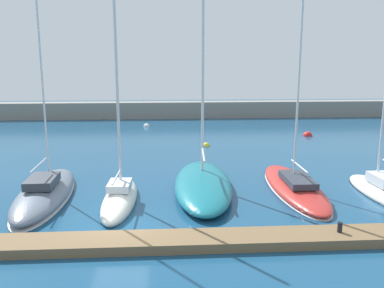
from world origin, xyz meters
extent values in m
plane|color=navy|center=(0.00, 0.00, 0.00)|extent=(120.00, 120.00, 0.00)
cube|color=brown|center=(0.00, -1.91, 0.20)|extent=(35.89, 1.63, 0.40)
cube|color=gray|center=(0.00, 35.55, 1.04)|extent=(108.00, 2.02, 2.09)
ellipsoid|color=slate|center=(-4.45, 4.29, 0.33)|extent=(2.78, 9.17, 1.13)
ellipsoid|color=silver|center=(-4.45, 4.29, 0.02)|extent=(2.80, 9.27, 0.12)
cylinder|color=silver|center=(-4.48, 5.39, 8.91)|extent=(0.10, 0.10, 16.03)
cylinder|color=silver|center=(-4.43, 3.50, 2.11)|extent=(0.16, 3.03, 0.07)
cube|color=#333842|center=(-4.44, 3.91, 1.11)|extent=(1.48, 2.38, 0.44)
ellipsoid|color=silver|center=(-0.31, 3.20, 0.21)|extent=(1.90, 6.63, 1.19)
cylinder|color=silver|center=(-0.29, 3.67, 5.59)|extent=(0.14, 0.14, 9.59)
cylinder|color=silver|center=(-0.34, 2.41, 1.71)|extent=(0.20, 2.63, 0.10)
cube|color=silver|center=(-0.31, 3.25, 0.99)|extent=(1.21, 1.70, 0.39)
ellipsoid|color=#19707F|center=(4.23, 5.19, 0.34)|extent=(3.81, 10.16, 1.19)
cylinder|color=silver|center=(4.30, 6.27, 9.50)|extent=(0.16, 0.16, 17.14)
cylinder|color=silver|center=(4.19, 4.45, 2.28)|extent=(0.29, 3.09, 0.11)
ellipsoid|color=#B72D28|center=(9.53, 4.89, 0.20)|extent=(2.64, 9.46, 0.82)
ellipsoid|color=silver|center=(9.53, 4.89, 0.02)|extent=(2.66, 9.55, 0.12)
cylinder|color=silver|center=(9.54, 5.09, 9.64)|extent=(0.12, 0.12, 18.07)
cylinder|color=silver|center=(9.53, 4.21, 1.63)|extent=(0.11, 2.86, 0.09)
cube|color=#333842|center=(9.53, 4.37, 0.79)|extent=(1.45, 2.99, 0.35)
sphere|color=red|center=(16.23, 21.72, 0.00)|extent=(0.90, 0.90, 0.90)
sphere|color=white|center=(-0.02, 28.57, 0.00)|extent=(0.71, 0.71, 0.71)
sphere|color=yellow|center=(5.66, 17.50, 0.00)|extent=(0.65, 0.65, 0.65)
cylinder|color=black|center=(9.28, -1.91, 0.62)|extent=(0.20, 0.20, 0.44)
camera|label=1|loc=(2.14, -17.28, 7.41)|focal=38.12mm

